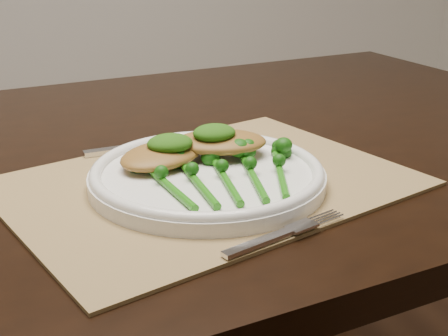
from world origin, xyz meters
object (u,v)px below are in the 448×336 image
object	(u,v)px
placemat	(207,183)
broccolini_bundle	(226,180)
dinner_plate	(207,175)
chicken_fillet_left	(161,155)

from	to	relation	value
placemat	broccolini_bundle	size ratio (longest dim) A/B	2.63
placemat	dinner_plate	bearing A→B (deg)	-124.92
placemat	broccolini_bundle	bearing A→B (deg)	-100.39
placemat	broccolini_bundle	distance (m)	0.06
placemat	chicken_fillet_left	xyz separation A→B (m)	(-0.05, 0.03, 0.03)
dinner_plate	chicken_fillet_left	xyz separation A→B (m)	(-0.05, 0.04, 0.02)
placemat	broccolini_bundle	xyz separation A→B (m)	(0.01, -0.05, 0.02)
placemat	dinner_plate	xyz separation A→B (m)	(-0.00, -0.01, 0.02)
chicken_fillet_left	dinner_plate	bearing A→B (deg)	-75.80
dinner_plate	chicken_fillet_left	size ratio (longest dim) A/B	2.44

